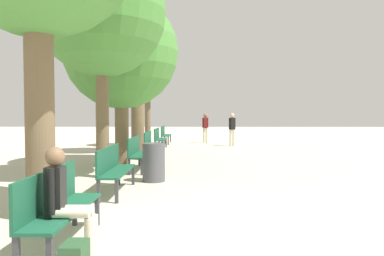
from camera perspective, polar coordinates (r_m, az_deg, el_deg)
The scene contains 15 objects.
ground_plane at distance 4.79m, azimuth 7.13°, elevation -17.94°, with size 80.00×80.00×0.00m, color beige.
bench_row_0 at distance 4.99m, azimuth -19.93°, elevation -10.54°, with size 0.42×1.87×0.96m.
bench_row_1 at distance 7.94m, azimuth -11.93°, elevation -5.69°, with size 0.42×1.87×0.96m.
bench_row_2 at distance 10.99m, azimuth -8.37°, elevation -3.45°, with size 0.42×1.87×0.96m.
bench_row_3 at distance 14.07m, azimuth -6.36°, elevation -2.18°, with size 0.42×1.87×0.96m.
bench_row_4 at distance 17.16m, azimuth -5.08°, elevation -1.37°, with size 0.42×1.87×0.96m.
bench_row_5 at distance 20.27m, azimuth -4.20°, elevation -0.80°, with size 0.42×1.87×0.96m.
tree_row_1 at distance 10.18m, azimuth -13.65°, elevation 16.69°, with size 3.29×3.29×5.87m.
tree_row_2 at distance 12.43m, azimuth -10.73°, elevation 11.24°, with size 3.66×3.66×5.45m.
tree_row_3 at distance 15.77m, azimuth -8.35°, elevation 13.08°, with size 2.58×2.58×6.07m.
tree_row_4 at distance 18.71m, azimuth -6.81°, elevation 8.56°, with size 2.22×2.22×4.86m.
person_seated at distance 4.58m, azimuth -18.69°, elevation -10.11°, with size 0.58×0.33×1.27m.
pedestrian_near at distance 20.42m, azimuth 2.05°, elevation 0.28°, with size 0.33×0.22×1.64m.
pedestrian_mid at distance 18.71m, azimuth 6.14°, elevation 0.11°, with size 0.33×0.27×1.65m.
trash_bin at distance 9.13m, azimuth -5.85°, elevation -5.22°, with size 0.54×0.54×0.93m.
Camera 1 is at (-0.51, -4.47, 1.66)m, focal length 35.00 mm.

